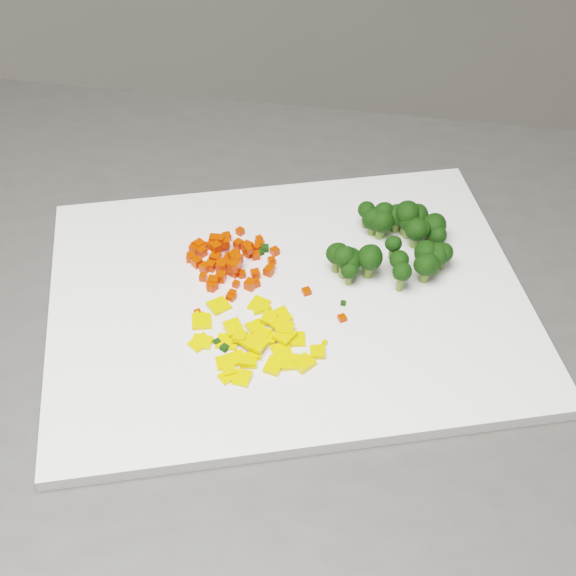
{
  "coord_description": "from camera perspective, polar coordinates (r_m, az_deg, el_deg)",
  "views": [
    {
      "loc": [
        -0.22,
        -0.03,
        1.5
      ],
      "look_at": [
        -0.18,
        0.58,
        0.92
      ],
      "focal_mm": 50.0,
      "sensor_mm": 36.0,
      "label": 1
    }
  ],
  "objects": [
    {
      "name": "cutting_board",
      "position": [
        0.85,
        0.0,
        -0.81
      ],
      "size": [
        0.53,
        0.43,
        0.01
      ],
      "primitive_type": "cube",
      "rotation": [
        0.0,
        0.0,
        0.09
      ],
      "color": "white",
      "rests_on": "counter_block"
    },
    {
      "name": "carrot_cube_39",
      "position": [
        0.87,
        -1.38,
        1.21
      ],
      "size": [
        0.01,
        0.01,
        0.01
      ],
      "primitive_type": "cube",
      "rotation": [
        0.0,
        0.0,
        2.57
      ],
      "color": "red",
      "rests_on": "carrot_pile"
    },
    {
      "name": "carrot_cube_32",
      "position": [
        0.89,
        -5.14,
        2.9
      ],
      "size": [
        0.01,
        0.01,
        0.01
      ],
      "primitive_type": "cube",
      "rotation": [
        0.0,
        0.0,
        2.21
      ],
      "color": "red",
      "rests_on": "carrot_pile"
    },
    {
      "name": "carrot_cube_43",
      "position": [
        0.87,
        -2.35,
        1.0
      ],
      "size": [
        0.01,
        0.01,
        0.01
      ],
      "primitive_type": "cube",
      "rotation": [
        0.0,
        0.0,
        1.79
      ],
      "color": "red",
      "rests_on": "carrot_pile"
    },
    {
      "name": "carrot_cube_19",
      "position": [
        0.88,
        -2.81,
        2.71
      ],
      "size": [
        0.01,
        0.01,
        0.01
      ],
      "primitive_type": "cube",
      "rotation": [
        0.0,
        0.0,
        2.08
      ],
      "color": "red",
      "rests_on": "carrot_pile"
    },
    {
      "name": "pepper_pile",
      "position": [
        0.8,
        -2.12,
        -3.07
      ],
      "size": [
        0.13,
        0.13,
        0.02
      ],
      "primitive_type": null,
      "color": "yellow",
      "rests_on": "cutting_board"
    },
    {
      "name": "carrot_cube_45",
      "position": [
        0.9,
        -4.9,
        3.41
      ],
      "size": [
        0.01,
        0.01,
        0.01
      ],
      "primitive_type": "cube",
      "rotation": [
        0.0,
        0.0,
        2.96
      ],
      "color": "red",
      "rests_on": "carrot_pile"
    },
    {
      "name": "pepper_chunk_13",
      "position": [
        0.83,
        -6.14,
        -2.21
      ],
      "size": [
        0.02,
        0.02,
        0.01
      ],
      "primitive_type": "cube",
      "rotation": [
        0.01,
        -0.12,
        2.96
      ],
      "color": "yellow",
      "rests_on": "pepper_pile"
    },
    {
      "name": "carrot_cube_35",
      "position": [
        0.87,
        -3.79,
        1.12
      ],
      "size": [
        0.01,
        0.01,
        0.01
      ],
      "primitive_type": "cube",
      "rotation": [
        0.0,
        0.0,
        0.78
      ],
      "color": "red",
      "rests_on": "carrot_pile"
    },
    {
      "name": "pepper_chunk_31",
      "position": [
        0.8,
        -0.23,
        -3.38
      ],
      "size": [
        0.03,
        0.03,
        0.0
      ],
      "primitive_type": "cube",
      "rotation": [
        0.01,
        -0.0,
        0.87
      ],
      "color": "yellow",
      "rests_on": "pepper_pile"
    },
    {
      "name": "stray_bit_10",
      "position": [
        0.82,
        3.87,
        -2.15
      ],
      "size": [
        0.01,
        0.01,
        0.01
      ],
      "primitive_type": "cube",
      "rotation": [
        0.0,
        0.0,
        0.33
      ],
      "color": "red",
      "rests_on": "cutting_board"
    },
    {
      "name": "carrot_cube_0",
      "position": [
        0.86,
        -3.81,
        1.57
      ],
      "size": [
        0.01,
        0.01,
        0.01
      ],
      "primitive_type": "cube",
      "rotation": [
        0.0,
        0.0,
        1.16
      ],
      "color": "red",
      "rests_on": "carrot_pile"
    },
    {
      "name": "pepper_chunk_30",
      "position": [
        0.82,
        -2.35,
        -2.75
      ],
      "size": [
        0.02,
        0.02,
        0.01
      ],
      "primitive_type": "cube",
      "rotation": [
        0.09,
        0.05,
        0.47
      ],
      "color": "yellow",
      "rests_on": "pepper_pile"
    },
    {
      "name": "stray_bit_4",
      "position": [
        0.89,
        3.41,
        1.85
      ],
      "size": [
        0.01,
        0.01,
        0.01
      ],
      "primitive_type": "cube",
      "rotation": [
        0.0,
        0.0,
        1.96
      ],
      "color": "red",
      "rests_on": "cutting_board"
    },
    {
      "name": "carrot_cube_30",
      "position": [
        0.9,
        -2.21,
        2.86
      ],
      "size": [
        0.01,
        0.01,
        0.01
      ],
      "primitive_type": "cube",
      "rotation": [
        0.0,
        0.0,
        0.71
      ],
      "color": "red",
      "rests_on": "carrot_pile"
    },
    {
      "name": "carrot_cube_14",
      "position": [
        0.86,
        -2.71,
        0.25
      ],
      "size": [
        0.01,
        0.01,
        0.01
      ],
      "primitive_type": "cube",
      "rotation": [
        0.0,
        0.0,
        0.97
      ],
      "color": "red",
      "rests_on": "carrot_pile"
    },
    {
      "name": "stray_bit_12",
      "position": [
        0.8,
        -5.06,
        -3.84
      ],
      "size": [
        0.01,
        0.01,
        0.0
      ],
      "primitive_type": "cube",
      "rotation": [
        0.0,
        0.0,
        2.13
      ],
      "color": "black",
      "rests_on": "cutting_board"
    },
    {
      "name": "pepper_chunk_26",
      "position": [
        0.8,
        -3.44,
        -3.48
      ],
      "size": [
        0.02,
        0.02,
        0.01
      ],
      "primitive_type": "cube",
      "rotation": [
        0.13,
        0.14,
        2.87
      ],
      "color": "yellow",
      "rests_on": "pepper_pile"
    },
    {
      "name": "stray_bit_0",
      "position": [
        0.9,
        -4.27,
        2.36
      ],
      "size": [
        0.01,
        0.01,
        0.0
      ],
      "primitive_type": "cube",
      "rotation": [
        0.0,
        0.0,
        0.26
      ],
      "color": "red",
      "rests_on": "cutting_board"
    },
    {
      "name": "stray_bit_7",
      "position": [
        0.85,
        -4.07,
        -0.63
      ],
      "size": [
        0.01,
        0.01,
        0.01
      ],
      "primitive_type": "cube",
      "rotation": [
        0.0,
        0.0,
        2.51
      ],
      "color": "red",
      "rests_on": "cutting_board"
    },
    {
      "name": "carrot_cube_3",
      "position": [
        0.91,
        -4.6,
        3.1
      ],
      "size": [
        0.01,
        0.01,
        0.01
      ],
      "primitive_type": "cube",
      "rotation": [
        0.0,
        0.0,
        2.0
      ],
      "color": "red",
      "rests_on": "carrot_pile"
    },
    {
      "name": "pepper_chunk_11",
      "position": [
        0.79,
        -2.16,
        -4.07
      ],
      "size": [
        0.02,
        0.02,
        0.01
      ],
      "primitive_type": "cube",
      "rotation": [
        0.01,
        0.03,
        0.95
      ],
      "color": "yellow",
      "rests_on": "pepper_pile"
    },
    {
      "name": "pepper_chunk_23",
      "position": [
        0.79,
        -2.3,
        -4.51
      ],
      "size": [
        0.02,
        0.02,
        0.01
      ],
      "primitive_type": "cube",
      "rotation": [
        -0.02,
        0.1,
        1.44
      ],
      "color": "yellow",
      "rests_on": "pepper_pile"
    },
    {
      "name": "pepper_chunk_16",
      "position": [
        0.82,
        -6.17,
        -2.4
      ],
      "size": [
        0.02,
        0.02,
        0.01
      ],
      "primitive_type": "cube",
      "rotation": [
        0.07,
        0.14,
        0.05
      ],
      "color": "yellow",
      "rests_on": "pepper_pile"
    },
    {
      "name": "stray_bit_3",
      "position": [
        0.9,
        -1.98,
        2.55
      ],
      "size": [
        0.01,
        0.01,
        0.0
      ],
      "primitive_type": "cube",
      "rotation": [
        0.0,
        0.0,
        1.91
      ],
      "color": "black",
      "rests_on": "cutting_board"
    },
    {
      "name": "carrot_cube_47",
      "position": [
        0.86,
        -2.32,
        0.34
      ],
      "size": [
        0.01,
        0.01,
        0.01
      ],
      "primitive_type": "cube",
      "rotation": [
        0.0,
        0.0,
        0.44
      ],
      "color": "red",
      "rests_on": "carrot_pile"
    },
    {
      "name": "broccoli_floret_11",
      "position": [
        0.92,
        6.63,
        4.49
      ],
      "size": [
        0.04,
        0.04,
        0.03
      ],
      "primitive_type": null,
      "color": "black",
      "rests_on": "broccoli_pile"
    },
    {
      "name": "pepper_chunk_3",
      "position": [
        0.82,
        -0.58,
        -2.05
      ],
      "size": [
        0.03,
        0.03,
        0.01
      ],
      "primitive_type": "cube",
      "rotation": [
        0.06,
        -0.12,
        0.38
      ],
      "color": "yellow",
      "rests_on": "pepper_pile"
    },
    {
      "name": "carrot_cube_18",
      "position": [
        0.85,
        -4.05,
        -0.43
      ],
      "size": [
        0.01,
        0.01,
        0.01
      ],
      "primitive_type": "cube",
      "rotation": [
        0.0,
        0.0,
        1.07
      ],
      "color": "red",
      "rests_on": "carrot_pile"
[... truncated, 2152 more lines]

